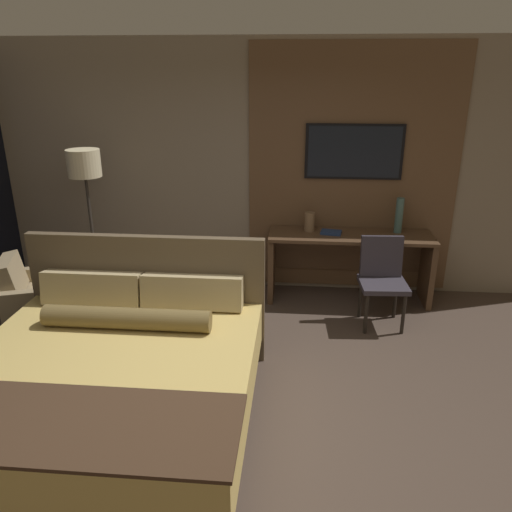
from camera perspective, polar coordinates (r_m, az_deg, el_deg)
The scene contains 11 objects.
ground_plane at distance 3.90m, azimuth -2.54°, elevation -18.63°, with size 16.00×16.00×0.00m, color #4C3D33.
wall_back_tv_panel at distance 5.70m, azimuth 2.01°, elevation 9.78°, with size 7.20×0.09×2.80m.
bed at distance 3.87m, azimuth -16.00°, elevation -13.74°, with size 2.07×2.09×1.15m.
desk at distance 5.67m, azimuth 10.59°, elevation 0.18°, with size 1.79×0.53×0.77m.
tv at distance 5.61m, azimuth 11.14°, elevation 11.61°, with size 1.05×0.04×0.59m.
desk_chair at distance 5.18m, azimuth 14.22°, elevation -1.94°, with size 0.48×0.48×0.90m.
armchair_by_window at distance 5.45m, azimuth -23.21°, elevation -5.02°, with size 0.87×0.89×0.77m.
floor_lamp at distance 5.52m, azimuth -18.92°, elevation 8.63°, with size 0.34×0.34×1.70m.
vase_tall at distance 5.69m, azimuth 16.03°, elevation 4.49°, with size 0.08×0.08×0.39m.
vase_short at distance 5.58m, azimuth 6.14°, elevation 3.92°, with size 0.11×0.11×0.21m.
book at distance 5.54m, azimuth 8.58°, elevation 2.69°, with size 0.24×0.19×0.03m.
Camera 1 is at (0.43, -2.99, 2.46)m, focal length 35.00 mm.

